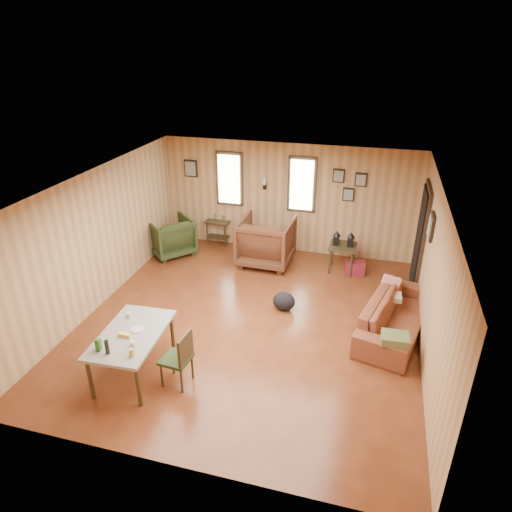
{
  "coord_description": "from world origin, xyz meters",
  "views": [
    {
      "loc": [
        1.81,
        -6.23,
        4.4
      ],
      "look_at": [
        0.0,
        0.4,
        1.05
      ],
      "focal_mm": 32.0,
      "sensor_mm": 36.0,
      "label": 1
    }
  ],
  "objects_px": {
    "recliner_brown": "(266,239)",
    "dining_table": "(131,337)",
    "side_table": "(343,244)",
    "end_table": "(220,227)",
    "sofa": "(397,310)",
    "recliner_green": "(171,235)"
  },
  "relations": [
    {
      "from": "dining_table",
      "to": "recliner_brown",
      "type": "bearing_deg",
      "value": 73.41
    },
    {
      "from": "recliner_green",
      "to": "side_table",
      "type": "distance_m",
      "value": 3.72
    },
    {
      "from": "sofa",
      "to": "end_table",
      "type": "relative_size",
      "value": 3.05
    },
    {
      "from": "sofa",
      "to": "dining_table",
      "type": "bearing_deg",
      "value": 133.8
    },
    {
      "from": "sofa",
      "to": "end_table",
      "type": "xyz_separation_m",
      "value": [
        -3.95,
        2.66,
        -0.03
      ]
    },
    {
      "from": "sofa",
      "to": "dining_table",
      "type": "xyz_separation_m",
      "value": [
        -3.59,
        -2.04,
        0.22
      ]
    },
    {
      "from": "sofa",
      "to": "recliner_green",
      "type": "distance_m",
      "value": 5.09
    },
    {
      "from": "sofa",
      "to": "side_table",
      "type": "xyz_separation_m",
      "value": [
        -1.06,
        1.95,
        0.18
      ]
    },
    {
      "from": "sofa",
      "to": "end_table",
      "type": "bearing_deg",
      "value": 70.27
    },
    {
      "from": "recliner_brown",
      "to": "side_table",
      "type": "relative_size",
      "value": 1.27
    },
    {
      "from": "sofa",
      "to": "side_table",
      "type": "relative_size",
      "value": 2.41
    },
    {
      "from": "dining_table",
      "to": "end_table",
      "type": "bearing_deg",
      "value": 91.41
    },
    {
      "from": "sofa",
      "to": "recliner_brown",
      "type": "bearing_deg",
      "value": 68.86
    },
    {
      "from": "sofa",
      "to": "end_table",
      "type": "distance_m",
      "value": 4.76
    },
    {
      "from": "recliner_green",
      "to": "sofa",
      "type": "bearing_deg",
      "value": 111.21
    },
    {
      "from": "sofa",
      "to": "recliner_green",
      "type": "relative_size",
      "value": 2.34
    },
    {
      "from": "end_table",
      "to": "dining_table",
      "type": "xyz_separation_m",
      "value": [
        0.36,
        -4.69,
        0.24
      ]
    },
    {
      "from": "recliner_brown",
      "to": "dining_table",
      "type": "distance_m",
      "value": 4.02
    },
    {
      "from": "recliner_brown",
      "to": "side_table",
      "type": "height_order",
      "value": "recliner_brown"
    },
    {
      "from": "end_table",
      "to": "recliner_brown",
      "type": "bearing_deg",
      "value": -30.94
    },
    {
      "from": "recliner_green",
      "to": "dining_table",
      "type": "relative_size",
      "value": 0.64
    },
    {
      "from": "side_table",
      "to": "dining_table",
      "type": "relative_size",
      "value": 0.62
    }
  ]
}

